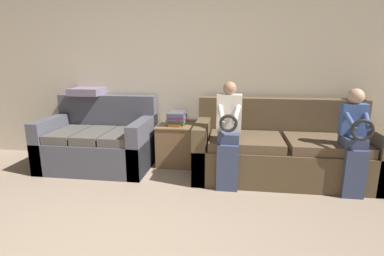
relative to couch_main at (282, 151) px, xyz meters
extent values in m
cube|color=beige|center=(-1.52, 0.53, 0.94)|extent=(7.99, 0.06, 2.55)
cube|color=brown|center=(0.00, -0.05, -0.12)|extent=(2.17, 0.95, 0.42)
cube|color=brown|center=(0.00, 0.33, 0.36)|extent=(2.17, 0.20, 0.53)
cube|color=brown|center=(-1.00, -0.05, 0.01)|extent=(0.16, 0.95, 0.69)
cube|color=brown|center=(1.00, -0.05, 0.01)|extent=(0.16, 0.95, 0.69)
cube|color=brown|center=(-0.46, -0.15, 0.15)|extent=(0.87, 0.71, 0.11)
cube|color=brown|center=(0.46, -0.15, 0.15)|extent=(0.87, 0.71, 0.11)
cube|color=#4C4C56|center=(-2.43, 0.00, -0.12)|extent=(1.43, 0.95, 0.42)
cube|color=#4C4C56|center=(-2.43, 0.37, 0.35)|extent=(1.43, 0.20, 0.53)
cube|color=#4C4C56|center=(-3.07, 0.00, 0.01)|extent=(0.16, 0.95, 0.68)
cube|color=#4C4C56|center=(-1.80, 0.00, 0.01)|extent=(0.16, 0.95, 0.68)
cube|color=#514C47|center=(-2.80, -0.10, 0.14)|extent=(0.35, 0.71, 0.11)
cube|color=#514C47|center=(-2.43, -0.10, 0.14)|extent=(0.35, 0.71, 0.11)
cube|color=#514C47|center=(-2.06, -0.10, 0.14)|extent=(0.35, 0.71, 0.11)
cube|color=#384260|center=(-0.67, -0.53, -0.06)|extent=(0.24, 0.10, 0.53)
cube|color=#384260|center=(-0.67, -0.39, 0.26)|extent=(0.24, 0.28, 0.11)
cube|color=silver|center=(-0.67, -0.32, 0.53)|extent=(0.28, 0.14, 0.43)
sphere|color=#A37A5B|center=(-0.67, -0.32, 0.81)|extent=(0.15, 0.15, 0.15)
torus|color=black|center=(-0.67, -0.59, 0.46)|extent=(0.20, 0.04, 0.20)
cylinder|color=silver|center=(-0.76, -0.45, 0.56)|extent=(0.12, 0.31, 0.23)
cylinder|color=silver|center=(-0.59, -0.45, 0.56)|extent=(0.12, 0.31, 0.23)
cube|color=#384260|center=(0.67, -0.53, -0.06)|extent=(0.22, 0.10, 0.53)
cube|color=#384260|center=(0.67, -0.39, 0.26)|extent=(0.22, 0.28, 0.11)
cube|color=#3D5693|center=(0.67, -0.32, 0.49)|extent=(0.26, 0.14, 0.35)
sphere|color=tan|center=(0.67, -0.32, 0.74)|extent=(0.17, 0.17, 0.17)
torus|color=black|center=(0.67, -0.59, 0.44)|extent=(0.23, 0.04, 0.23)
cylinder|color=#3D5693|center=(0.58, -0.45, 0.51)|extent=(0.09, 0.30, 0.20)
cylinder|color=#3D5693|center=(0.76, -0.45, 0.51)|extent=(0.09, 0.30, 0.20)
cube|color=brown|center=(-1.39, 0.24, -0.05)|extent=(0.51, 0.46, 0.57)
cube|color=brown|center=(-1.39, 0.24, 0.23)|extent=(0.53, 0.48, 0.02)
cube|color=orange|center=(-1.40, 0.23, 0.25)|extent=(0.17, 0.24, 0.03)
cube|color=#3D8451|center=(-1.40, 0.25, 0.29)|extent=(0.25, 0.23, 0.05)
cube|color=#7A4284|center=(-1.38, 0.24, 0.34)|extent=(0.23, 0.30, 0.05)
cube|color=#4C4C56|center=(-1.39, 0.23, 0.39)|extent=(0.23, 0.30, 0.05)
cylinder|color=#2D2B28|center=(1.34, 0.21, -0.32)|extent=(0.26, 0.26, 0.02)
cube|color=slate|center=(-2.71, 0.37, 0.66)|extent=(0.44, 0.44, 0.10)
camera|label=1|loc=(-0.63, -3.72, 1.16)|focal=28.00mm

